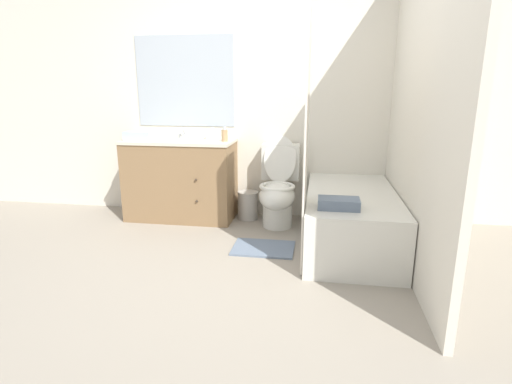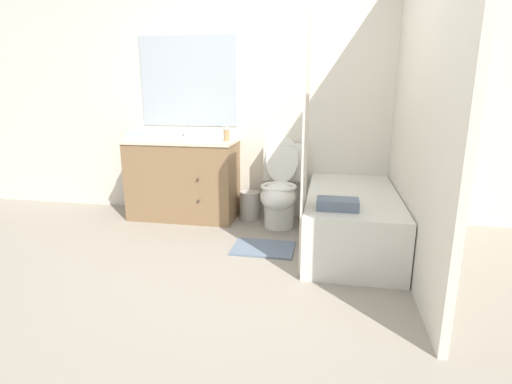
{
  "view_description": "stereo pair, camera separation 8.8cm",
  "coord_description": "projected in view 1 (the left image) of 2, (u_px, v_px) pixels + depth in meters",
  "views": [
    {
      "loc": [
        0.66,
        -2.44,
        1.36
      ],
      "look_at": [
        0.14,
        0.79,
        0.5
      ],
      "focal_mm": 28.0,
      "sensor_mm": 36.0,
      "label": 1
    },
    {
      "loc": [
        0.75,
        -2.42,
        1.36
      ],
      "look_at": [
        0.14,
        0.79,
        0.5
      ],
      "focal_mm": 28.0,
      "sensor_mm": 36.0,
      "label": 2
    }
  ],
  "objects": [
    {
      "name": "ground_plane",
      "position": [
        218.0,
        290.0,
        2.77
      ],
      "size": [
        14.0,
        14.0,
        0.0
      ],
      "primitive_type": "plane",
      "color": "gray"
    },
    {
      "name": "wall_back",
      "position": [
        257.0,
        98.0,
        4.17
      ],
      "size": [
        8.0,
        0.06,
        2.5
      ],
      "color": "silver",
      "rests_on": "ground_plane"
    },
    {
      "name": "wall_right",
      "position": [
        414.0,
        102.0,
        3.09
      ],
      "size": [
        0.05,
        2.77,
        2.5
      ],
      "color": "silver",
      "rests_on": "ground_plane"
    },
    {
      "name": "vanity_cabinet",
      "position": [
        181.0,
        179.0,
        4.22
      ],
      "size": [
        1.14,
        0.56,
        0.84
      ],
      "color": "olive",
      "rests_on": "ground_plane"
    },
    {
      "name": "sink_faucet",
      "position": [
        185.0,
        135.0,
        4.27
      ],
      "size": [
        0.14,
        0.12,
        0.12
      ],
      "color": "silver",
      "rests_on": "vanity_cabinet"
    },
    {
      "name": "toilet",
      "position": [
        278.0,
        189.0,
        4.0
      ],
      "size": [
        0.39,
        0.68,
        0.89
      ],
      "color": "silver",
      "rests_on": "ground_plane"
    },
    {
      "name": "bathtub",
      "position": [
        350.0,
        218.0,
        3.52
      ],
      "size": [
        0.76,
        1.53,
        0.48
      ],
      "color": "silver",
      "rests_on": "ground_plane"
    },
    {
      "name": "shower_curtain",
      "position": [
        306.0,
        145.0,
        2.95
      ],
      "size": [
        0.01,
        0.45,
        1.9
      ],
      "color": "silver",
      "rests_on": "ground_plane"
    },
    {
      "name": "wastebasket",
      "position": [
        248.0,
        205.0,
        4.25
      ],
      "size": [
        0.22,
        0.22,
        0.29
      ],
      "color": "#B7B2A8",
      "rests_on": "ground_plane"
    },
    {
      "name": "tissue_box",
      "position": [
        213.0,
        134.0,
        4.18
      ],
      "size": [
        0.12,
        0.12,
        0.12
      ],
      "color": "silver",
      "rests_on": "vanity_cabinet"
    },
    {
      "name": "soap_dispenser",
      "position": [
        225.0,
        135.0,
        3.98
      ],
      "size": [
        0.06,
        0.06,
        0.15
      ],
      "color": "tan",
      "rests_on": "vanity_cabinet"
    },
    {
      "name": "hand_towel_folded",
      "position": [
        138.0,
        136.0,
        4.05
      ],
      "size": [
        0.27,
        0.13,
        0.09
      ],
      "color": "silver",
      "rests_on": "vanity_cabinet"
    },
    {
      "name": "bath_towel_folded",
      "position": [
        339.0,
        203.0,
        2.99
      ],
      "size": [
        0.31,
        0.18,
        0.08
      ],
      "color": "slate",
      "rests_on": "bathtub"
    },
    {
      "name": "bath_mat",
      "position": [
        263.0,
        248.0,
        3.47
      ],
      "size": [
        0.53,
        0.38,
        0.02
      ],
      "color": "slate",
      "rests_on": "ground_plane"
    }
  ]
}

